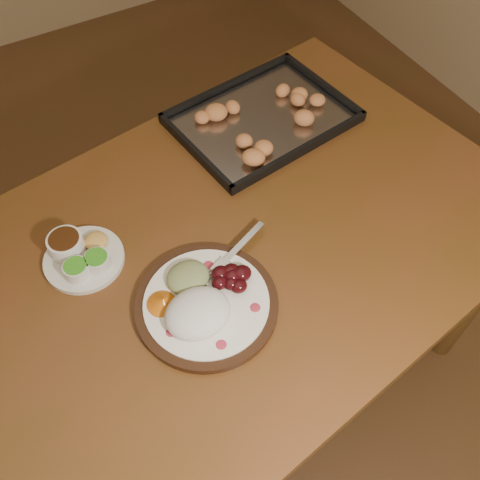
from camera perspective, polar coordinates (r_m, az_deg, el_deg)
ground at (r=1.92m, az=-13.10°, el=-12.41°), size 4.00×4.00×0.00m
dining_table at (r=1.26m, az=-3.26°, el=-4.08°), size 1.62×1.12×0.75m
dinner_plate at (r=1.09m, az=-3.93°, el=-6.63°), size 0.35×0.29×0.07m
condiment_saucer at (r=1.20m, az=-16.67°, el=-1.57°), size 0.17×0.17×0.06m
baking_tray at (r=1.46m, az=2.35°, el=12.93°), size 0.48×0.38×0.05m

